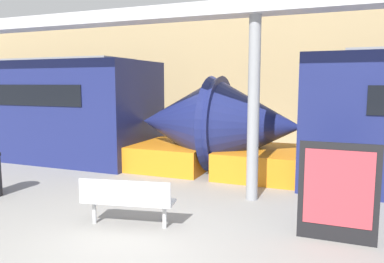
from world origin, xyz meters
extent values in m
plane|color=gray|center=(0.00, 0.00, 0.00)|extent=(60.00, 60.00, 0.00)
cube|color=tan|center=(0.00, 10.40, 2.50)|extent=(56.00, 0.20, 5.00)
cone|color=navy|center=(0.73, 5.26, 1.32)|extent=(2.46, 2.63, 2.63)
cube|color=orange|center=(0.96, 5.26, 0.35)|extent=(2.21, 2.46, 0.70)
cone|color=navy|center=(-1.42, 5.26, 1.32)|extent=(2.46, 2.63, 2.63)
cube|color=orange|center=(-1.65, 5.26, 0.35)|extent=(2.21, 2.46, 0.70)
cube|color=silver|center=(-0.48, 0.82, 0.44)|extent=(1.64, 0.73, 0.04)
cube|color=silver|center=(-0.44, 0.62, 0.65)|extent=(1.56, 0.34, 0.39)
cylinder|color=silver|center=(-1.10, 0.70, 0.21)|extent=(0.07, 0.07, 0.42)
cylinder|color=silver|center=(0.14, 0.94, 0.21)|extent=(0.07, 0.07, 0.42)
cube|color=black|center=(2.84, 1.43, 0.77)|extent=(1.17, 0.06, 1.55)
cube|color=#B73842|center=(2.84, 1.40, 0.85)|extent=(0.99, 0.01, 1.18)
cylinder|color=gray|center=(1.16, 3.05, 1.89)|extent=(0.24, 0.24, 3.79)
cube|color=#B7B7BC|center=(1.16, 3.05, 3.93)|extent=(28.00, 0.60, 0.28)
camera|label=1|loc=(2.81, -4.53, 2.43)|focal=35.00mm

